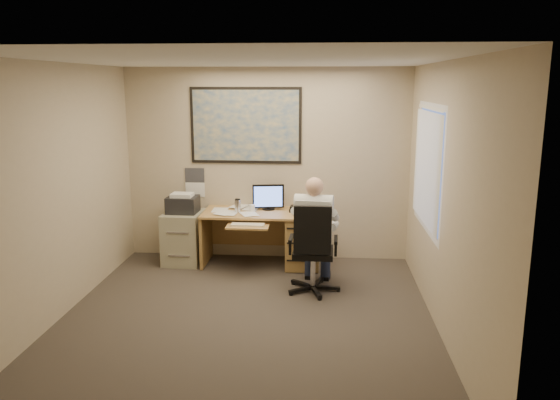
# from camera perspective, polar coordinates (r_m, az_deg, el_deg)

# --- Properties ---
(room_shell) EXTENTS (4.00, 4.50, 2.70)m
(room_shell) POSITION_cam_1_polar(r_m,az_deg,el_deg) (5.53, -3.81, 0.29)
(room_shell) COLOR #39322C
(room_shell) RESTS_ON ground
(desk) EXTENTS (1.60, 0.97, 1.10)m
(desk) POSITION_cam_1_polar(r_m,az_deg,el_deg) (7.55, 0.61, -3.56)
(desk) COLOR tan
(desk) RESTS_ON ground
(world_map) EXTENTS (1.56, 0.03, 1.06)m
(world_map) POSITION_cam_1_polar(r_m,az_deg,el_deg) (7.69, -3.60, 7.77)
(world_map) COLOR #1E4C93
(world_map) RESTS_ON room_shell
(wall_calendar) EXTENTS (0.28, 0.01, 0.42)m
(wall_calendar) POSITION_cam_1_polar(r_m,az_deg,el_deg) (7.94, -8.88, 1.82)
(wall_calendar) COLOR white
(wall_calendar) RESTS_ON room_shell
(window_blinds) EXTENTS (0.06, 1.40, 1.30)m
(window_blinds) POSITION_cam_1_polar(r_m,az_deg,el_deg) (6.34, 15.20, 3.25)
(window_blinds) COLOR #EFEACF
(window_blinds) RESTS_ON room_shell
(filing_cabinet) EXTENTS (0.53, 0.63, 0.99)m
(filing_cabinet) POSITION_cam_1_polar(r_m,az_deg,el_deg) (7.78, -10.00, -3.37)
(filing_cabinet) COLOR #A29D82
(filing_cabinet) RESTS_ON ground
(office_chair) EXTENTS (0.68, 0.68, 1.11)m
(office_chair) POSITION_cam_1_polar(r_m,az_deg,el_deg) (6.61, 3.47, -6.95)
(office_chair) COLOR black
(office_chair) RESTS_ON ground
(person) EXTENTS (0.68, 0.90, 1.40)m
(person) POSITION_cam_1_polar(r_m,az_deg,el_deg) (6.57, 3.52, -3.63)
(person) COLOR silver
(person) RESTS_ON office_chair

